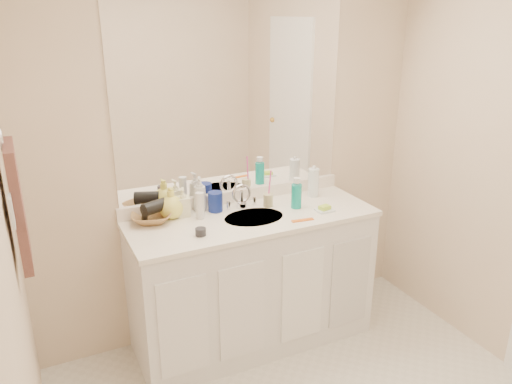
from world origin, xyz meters
name	(u,v)px	position (x,y,z in m)	size (l,w,h in m)	color
wall_back	(234,154)	(0.00, 1.30, 1.20)	(2.60, 0.02, 2.40)	beige
wall_left	(10,307)	(-1.30, 0.00, 1.20)	(0.02, 2.60, 2.40)	beige
vanity_cabinet	(253,282)	(0.00, 1.02, 0.42)	(1.50, 0.55, 0.85)	white
countertop	(252,218)	(0.00, 1.02, 0.86)	(1.52, 0.57, 0.03)	white
backsplash	(235,196)	(0.00, 1.29, 0.92)	(1.52, 0.03, 0.08)	white
sink_basin	(254,219)	(0.00, 1.00, 0.87)	(0.37, 0.37, 0.02)	beige
faucet	(242,199)	(0.00, 1.18, 0.94)	(0.02, 0.02, 0.11)	silver
mirror	(233,97)	(0.00, 1.29, 1.56)	(1.48, 0.01, 1.20)	white
blue_mug	(215,202)	(-0.17, 1.19, 0.94)	(0.09, 0.09, 0.12)	navy
tan_cup	(268,200)	(0.16, 1.12, 0.92)	(0.06, 0.06, 0.08)	#C8C18D
toothbrush	(270,184)	(0.17, 1.12, 1.03)	(0.01, 0.01, 0.18)	#FF43AD
mouthwash_bottle	(296,196)	(0.31, 1.03, 0.96)	(0.07, 0.07, 0.15)	#0D9F91
clear_pump_bottle	(313,182)	(0.51, 1.16, 0.98)	(0.07, 0.07, 0.19)	white
soap_dish	(325,210)	(0.44, 0.90, 0.89)	(0.11, 0.08, 0.01)	white
green_soap	(325,207)	(0.44, 0.90, 0.90)	(0.07, 0.05, 0.02)	#B6E638
orange_comb	(303,220)	(0.24, 0.83, 0.88)	(0.14, 0.03, 0.01)	orange
dark_jar	(201,232)	(-0.38, 0.90, 0.90)	(0.06, 0.06, 0.04)	#232327
extra_white_bottle	(200,206)	(-0.30, 1.12, 0.96)	(0.05, 0.05, 0.16)	silver
soap_bottle_white	(200,194)	(-0.25, 1.25, 0.99)	(0.08, 0.08, 0.22)	silver
soap_bottle_cream	(183,202)	(-0.37, 1.21, 0.97)	(0.08, 0.08, 0.18)	#F7F5CA
soap_bottle_yellow	(171,203)	(-0.45, 1.21, 0.97)	(0.15, 0.15, 0.19)	#F2EC5E
wicker_basket	(152,217)	(-0.57, 1.20, 0.91)	(0.24, 0.24, 0.06)	olive
hair_dryer	(154,207)	(-0.55, 1.20, 0.97)	(0.08, 0.08, 0.15)	black
towel_ring	(1,139)	(-1.27, 0.77, 1.55)	(0.11, 0.11, 0.01)	silver
hand_towel	(18,205)	(-1.25, 0.77, 1.25)	(0.04, 0.32, 0.55)	#472A26
switch_plate	(12,211)	(-1.27, 0.57, 1.30)	(0.01, 0.09, 0.13)	silver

